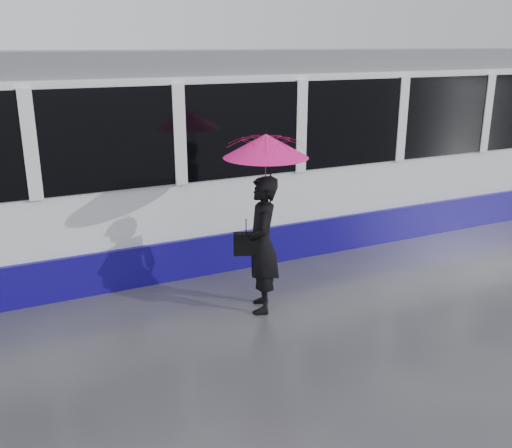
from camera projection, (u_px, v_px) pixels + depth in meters
ground at (272, 299)px, 8.05m from camera, size 90.00×90.00×0.00m
rails at (208, 245)px, 10.19m from camera, size 34.00×1.51×0.02m
tram at (186, 157)px, 9.55m from camera, size 26.00×2.56×3.35m
woman at (262, 245)px, 7.49m from camera, size 0.66×0.79×1.84m
umbrella at (266, 162)px, 7.18m from camera, size 1.41×1.41×1.24m
handbag at (246, 244)px, 7.40m from camera, size 0.36×0.26×0.47m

